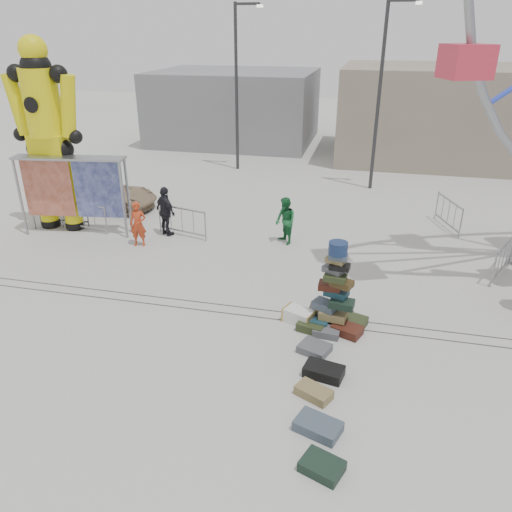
% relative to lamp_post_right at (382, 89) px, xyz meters
% --- Properties ---
extents(ground, '(90.00, 90.00, 0.00)m').
position_rel_lamp_post_right_xyz_m(ground, '(-3.09, -13.00, -4.48)').
color(ground, '#9E9E99').
rests_on(ground, ground).
extents(track_line_near, '(40.00, 0.04, 0.01)m').
position_rel_lamp_post_right_xyz_m(track_line_near, '(-3.09, -12.40, -4.48)').
color(track_line_near, '#47443F').
rests_on(track_line_near, ground).
extents(track_line_far, '(40.00, 0.04, 0.01)m').
position_rel_lamp_post_right_xyz_m(track_line_far, '(-3.09, -12.00, -4.48)').
color(track_line_far, '#47443F').
rests_on(track_line_far, ground).
extents(building_right, '(12.00, 8.00, 5.00)m').
position_rel_lamp_post_right_xyz_m(building_right, '(3.91, 7.00, -1.98)').
color(building_right, gray).
rests_on(building_right, ground).
extents(building_left, '(10.00, 8.00, 4.40)m').
position_rel_lamp_post_right_xyz_m(building_left, '(-9.09, 9.00, -2.28)').
color(building_left, gray).
rests_on(building_left, ground).
extents(lamp_post_right, '(1.41, 0.25, 8.00)m').
position_rel_lamp_post_right_xyz_m(lamp_post_right, '(0.00, 0.00, 0.00)').
color(lamp_post_right, '#2D2D30').
rests_on(lamp_post_right, ground).
extents(lamp_post_left, '(1.41, 0.25, 8.00)m').
position_rel_lamp_post_right_xyz_m(lamp_post_left, '(-7.00, 2.00, 0.00)').
color(lamp_post_left, '#2D2D30').
rests_on(lamp_post_left, ground).
extents(suitcase_tower, '(1.77, 1.48, 2.34)m').
position_rel_lamp_post_right_xyz_m(suitcase_tower, '(-0.73, -12.37, -3.83)').
color(suitcase_tower, '#183B49').
rests_on(suitcase_tower, ground).
extents(crash_test_dummy, '(2.74, 1.21, 6.94)m').
position_rel_lamp_post_right_xyz_m(crash_test_dummy, '(-11.33, -7.78, -0.82)').
color(crash_test_dummy, black).
rests_on(crash_test_dummy, ground).
extents(banner_scaffold, '(3.99, 1.22, 2.85)m').
position_rel_lamp_post_right_xyz_m(banner_scaffold, '(-10.39, -8.18, -2.34)').
color(banner_scaffold, gray).
rests_on(banner_scaffold, ground).
extents(steamer_trunk, '(0.90, 0.72, 0.37)m').
position_rel_lamp_post_right_xyz_m(steamer_trunk, '(-1.59, -12.40, -4.30)').
color(steamer_trunk, silver).
rests_on(steamer_trunk, ground).
extents(row_case_0, '(0.78, 0.70, 0.22)m').
position_rel_lamp_post_right_xyz_m(row_case_0, '(-1.23, -12.65, -4.37)').
color(row_case_0, '#303B1D').
rests_on(row_case_0, ground).
extents(row_case_1, '(0.85, 0.78, 0.19)m').
position_rel_lamp_post_right_xyz_m(row_case_1, '(-1.05, -13.58, -4.39)').
color(row_case_1, '#56575D').
rests_on(row_case_1, ground).
extents(row_case_2, '(0.93, 0.67, 0.24)m').
position_rel_lamp_post_right_xyz_m(row_case_2, '(-0.74, -14.43, -4.36)').
color(row_case_2, black).
rests_on(row_case_2, ground).
extents(row_case_3, '(0.85, 0.71, 0.21)m').
position_rel_lamp_post_right_xyz_m(row_case_3, '(-0.87, -15.14, -4.38)').
color(row_case_3, olive).
rests_on(row_case_3, ground).
extents(row_case_4, '(0.98, 0.80, 0.22)m').
position_rel_lamp_post_right_xyz_m(row_case_4, '(-0.68, -16.08, -4.37)').
color(row_case_4, '#445262').
rests_on(row_case_4, ground).
extents(row_case_5, '(0.85, 0.75, 0.20)m').
position_rel_lamp_post_right_xyz_m(row_case_5, '(-0.50, -17.00, -4.38)').
color(row_case_5, black).
rests_on(row_case_5, ground).
extents(barricade_dummy_a, '(2.00, 0.20, 1.10)m').
position_rel_lamp_post_right_xyz_m(barricade_dummy_a, '(-11.43, -7.53, -3.93)').
color(barricade_dummy_a, gray).
rests_on(barricade_dummy_a, ground).
extents(barricade_dummy_b, '(2.00, 0.35, 1.10)m').
position_rel_lamp_post_right_xyz_m(barricade_dummy_b, '(-10.32, -7.95, -3.93)').
color(barricade_dummy_b, gray).
rests_on(barricade_dummy_b, ground).
extents(barricade_dummy_c, '(1.96, 0.61, 1.10)m').
position_rel_lamp_post_right_xyz_m(barricade_dummy_c, '(-6.60, -7.56, -3.93)').
color(barricade_dummy_c, gray).
rests_on(barricade_dummy_c, ground).
extents(barricade_wheel_front, '(0.96, 1.84, 1.10)m').
position_rel_lamp_post_right_xyz_m(barricade_wheel_front, '(4.01, -8.32, -3.93)').
color(barricade_wheel_front, gray).
rests_on(barricade_wheel_front, ground).
extents(barricade_wheel_back, '(0.75, 1.92, 1.10)m').
position_rel_lamp_post_right_xyz_m(barricade_wheel_back, '(2.85, -4.52, -3.93)').
color(barricade_wheel_back, gray).
rests_on(barricade_wheel_back, ground).
extents(pedestrian_red, '(0.63, 0.47, 1.57)m').
position_rel_lamp_post_right_xyz_m(pedestrian_red, '(-7.74, -8.72, -3.70)').
color(pedestrian_red, '#B53919').
rests_on(pedestrian_red, ground).
extents(pedestrian_green, '(0.99, 1.02, 1.65)m').
position_rel_lamp_post_right_xyz_m(pedestrian_green, '(-2.86, -7.37, -3.66)').
color(pedestrian_green, '#175F2E').
rests_on(pedestrian_green, ground).
extents(pedestrian_black, '(1.13, 0.96, 1.81)m').
position_rel_lamp_post_right_xyz_m(pedestrian_black, '(-7.18, -7.60, -3.58)').
color(pedestrian_black, black).
rests_on(pedestrian_black, ground).
extents(parked_suv, '(4.17, 2.00, 1.14)m').
position_rel_lamp_post_right_xyz_m(parked_suv, '(-10.73, -5.36, -3.91)').
color(parked_suv, '#9F8666').
rests_on(parked_suv, ground).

